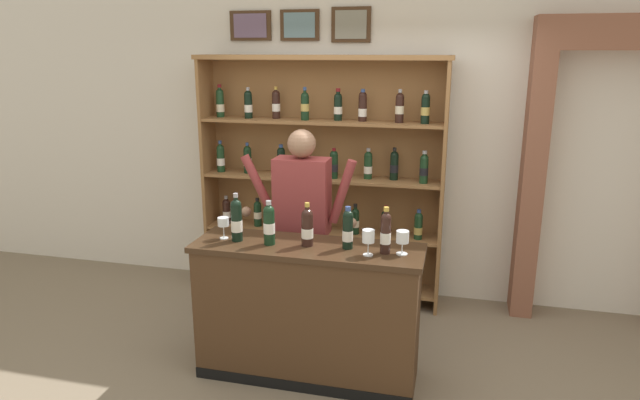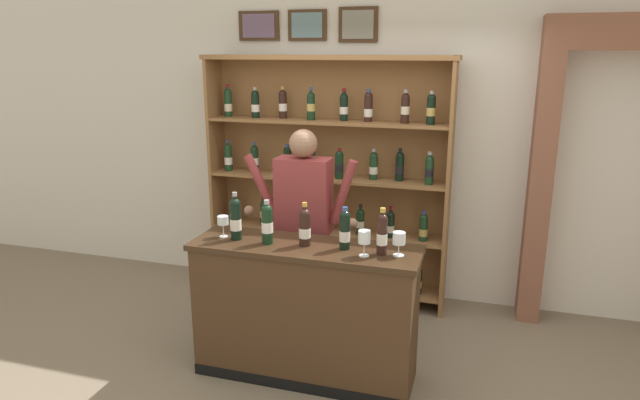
{
  "view_description": "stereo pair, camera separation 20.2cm",
  "coord_description": "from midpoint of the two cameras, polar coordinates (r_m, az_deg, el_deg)",
  "views": [
    {
      "loc": [
        0.78,
        -3.48,
        2.29
      ],
      "look_at": [
        -0.17,
        0.35,
        1.23
      ],
      "focal_mm": 31.34,
      "sensor_mm": 36.0,
      "label": 1
    },
    {
      "loc": [
        0.98,
        -3.43,
        2.29
      ],
      "look_at": [
        -0.17,
        0.35,
        1.23
      ],
      "focal_mm": 31.34,
      "sensor_mm": 36.0,
      "label": 2
    }
  ],
  "objects": [
    {
      "name": "shopkeeper",
      "position": [
        4.36,
        -3.17,
        -1.25
      ],
      "size": [
        0.94,
        0.22,
        1.71
      ],
      "color": "#2D3347",
      "rests_on": "ground"
    },
    {
      "name": "ground_plane",
      "position": [
        4.24,
        -0.32,
        -17.73
      ],
      "size": [
        14.0,
        14.0,
        0.02
      ],
      "primitive_type": "cube",
      "color": "#7A6B56"
    },
    {
      "name": "back_wall",
      "position": [
        5.24,
        4.24,
        9.6
      ],
      "size": [
        12.0,
        0.19,
        3.58
      ],
      "color": "silver",
      "rests_on": "ground"
    },
    {
      "name": "wine_glass_spare",
      "position": [
        3.66,
        6.86,
        -3.85
      ],
      "size": [
        0.08,
        0.08,
        0.16
      ],
      "color": "silver",
      "rests_on": "tasting_counter"
    },
    {
      "name": "tasting_bottle_bianco",
      "position": [
        3.84,
        -6.72,
        -2.43
      ],
      "size": [
        0.08,
        0.08,
        0.31
      ],
      "color": "black",
      "rests_on": "tasting_counter"
    },
    {
      "name": "wine_glass_center",
      "position": [
        4.01,
        -11.27,
        -2.29
      ],
      "size": [
        0.08,
        0.08,
        0.15
      ],
      "color": "silver",
      "rests_on": "tasting_counter"
    },
    {
      "name": "wine_glass_left",
      "position": [
        3.62,
        3.37,
        -3.85
      ],
      "size": [
        0.08,
        0.08,
        0.17
      ],
      "color": "silver",
      "rests_on": "tasting_counter"
    },
    {
      "name": "archway_doorway",
      "position": [
        5.22,
        26.97,
        3.93
      ],
      "size": [
        1.48,
        0.45,
        2.56
      ],
      "color": "brown",
      "rests_on": "ground"
    },
    {
      "name": "tasting_bottle_chianti",
      "position": [
        3.66,
        5.15,
        -3.3
      ],
      "size": [
        0.07,
        0.07,
        0.32
      ],
      "color": "black",
      "rests_on": "tasting_counter"
    },
    {
      "name": "tasting_bottle_super_tuscan",
      "position": [
        3.79,
        -2.86,
        -2.79
      ],
      "size": [
        0.08,
        0.08,
        0.3
      ],
      "color": "black",
      "rests_on": "tasting_counter"
    },
    {
      "name": "wine_shelf",
      "position": [
        5.12,
        -0.97,
        2.75
      ],
      "size": [
        2.26,
        0.35,
        2.25
      ],
      "color": "olive",
      "rests_on": "ground"
    },
    {
      "name": "tasting_bottle_riserva",
      "position": [
        3.94,
        -9.97,
        -2.0
      ],
      "size": [
        0.08,
        0.08,
        0.34
      ],
      "color": "black",
      "rests_on": "tasting_counter"
    },
    {
      "name": "tasting_bottle_vin_santo",
      "position": [
        3.74,
        1.31,
        -2.98
      ],
      "size": [
        0.07,
        0.07,
        0.29
      ],
      "color": "black",
      "rests_on": "tasting_counter"
    },
    {
      "name": "tasting_counter",
      "position": [
        4.03,
        -2.73,
        -11.34
      ],
      "size": [
        1.59,
        0.49,
        0.99
      ],
      "color": "#422B19",
      "rests_on": "ground"
    }
  ]
}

